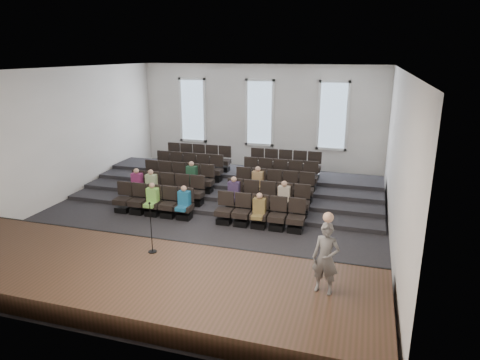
% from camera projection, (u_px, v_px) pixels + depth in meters
% --- Properties ---
extents(ground, '(14.00, 14.00, 0.00)m').
position_uv_depth(ground, '(210.00, 215.00, 15.11)').
color(ground, black).
rests_on(ground, ground).
extents(ceiling, '(12.00, 14.00, 0.02)m').
position_uv_depth(ceiling, '(207.00, 69.00, 13.68)').
color(ceiling, white).
rests_on(ceiling, ground).
extents(wall_back, '(12.00, 0.04, 5.00)m').
position_uv_depth(wall_back, '(260.00, 117.00, 20.84)').
color(wall_back, white).
rests_on(wall_back, ground).
extents(wall_front, '(12.00, 0.04, 5.00)m').
position_uv_depth(wall_front, '(75.00, 221.00, 7.96)').
color(wall_front, white).
rests_on(wall_front, ground).
extents(wall_left, '(0.04, 14.00, 5.00)m').
position_uv_depth(wall_left, '(59.00, 136.00, 16.06)').
color(wall_left, white).
rests_on(wall_left, ground).
extents(wall_right, '(0.04, 14.00, 5.00)m').
position_uv_depth(wall_right, '(398.00, 158.00, 12.74)').
color(wall_right, white).
rests_on(wall_right, ground).
extents(stage, '(11.80, 3.60, 0.50)m').
position_uv_depth(stage, '(136.00, 279.00, 10.36)').
color(stage, '#3F261B').
rests_on(stage, ground).
extents(stage_lip, '(11.80, 0.06, 0.52)m').
position_uv_depth(stage_lip, '(168.00, 248.00, 11.99)').
color(stage_lip, black).
rests_on(stage_lip, ground).
extents(risers, '(11.80, 4.80, 0.60)m').
position_uv_depth(risers, '(237.00, 184.00, 17.97)').
color(risers, black).
rests_on(risers, ground).
extents(seating_rows, '(6.80, 4.70, 1.67)m').
position_uv_depth(seating_rows, '(224.00, 184.00, 16.33)').
color(seating_rows, black).
rests_on(seating_rows, ground).
extents(windows, '(8.44, 0.10, 3.24)m').
position_uv_depth(windows, '(260.00, 113.00, 20.72)').
color(windows, white).
rests_on(windows, wall_back).
extents(audience, '(6.05, 2.64, 1.10)m').
position_uv_depth(audience, '(204.00, 189.00, 15.28)').
color(audience, '#8BDB57').
rests_on(audience, seating_rows).
extents(speaker, '(0.64, 0.49, 1.60)m').
position_uv_depth(speaker, '(326.00, 258.00, 9.11)').
color(speaker, '#5A5856').
rests_on(speaker, stage).
extents(mic_stand, '(0.23, 0.23, 1.38)m').
position_uv_depth(mic_stand, '(152.00, 237.00, 11.08)').
color(mic_stand, black).
rests_on(mic_stand, stage).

